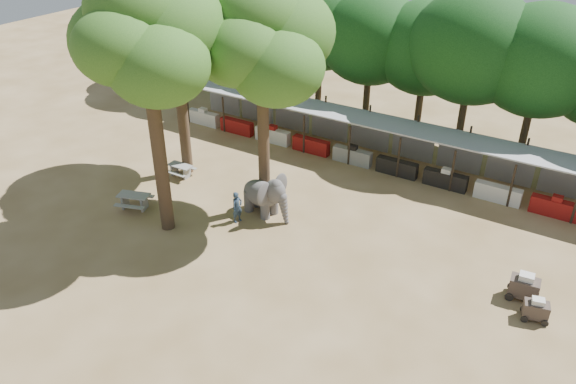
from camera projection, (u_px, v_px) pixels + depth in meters
The scene contains 12 objects.
ground at pixel (245, 292), 23.12m from camera, with size 100.00×100.00×0.00m, color brown.
vendor_stalls at pixel (382, 144), 32.75m from camera, with size 28.00×2.99×2.80m.
yard_tree_left at pixel (174, 26), 28.48m from camera, with size 7.10×6.90×11.02m.
yard_tree_center at pixel (145, 36), 22.93m from camera, with size 7.10×6.90×12.04m.
yard_tree_back at pixel (261, 40), 24.85m from camera, with size 7.10×6.90×11.36m.
backdrop_trees at pixel (421, 50), 34.40m from camera, with size 46.46×5.95×8.33m.
elephant at pixel (266, 195), 27.80m from camera, with size 2.95×2.22×2.21m.
handler at pixel (237, 207), 27.36m from camera, with size 0.58×0.39×1.62m, color #26384C.
picnic_table_near at pixel (134, 199), 28.58m from camera, with size 1.98×1.88×0.80m.
picnic_table_far at pixel (181, 169), 31.63m from camera, with size 1.41×1.28×0.70m.
cart_front at pixel (536, 309), 21.48m from camera, with size 1.14×0.89×0.99m.
cart_back at pixel (524, 287), 22.48m from camera, with size 1.31×0.92×1.21m.
Camera 1 is at (10.92, -14.39, 15.11)m, focal length 35.00 mm.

